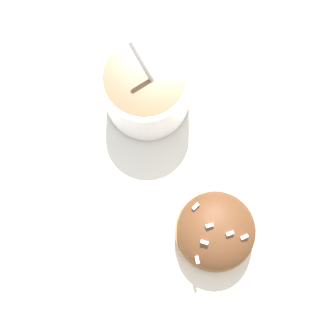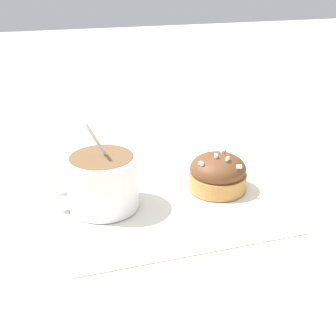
# 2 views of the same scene
# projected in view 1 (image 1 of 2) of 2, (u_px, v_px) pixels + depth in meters

# --- Properties ---
(ground_plane) EXTENTS (3.00, 3.00, 0.00)m
(ground_plane) POSITION_uv_depth(u_px,v_px,m) (182.00, 165.00, 0.49)
(ground_plane) COLOR #C6B793
(paper_napkin) EXTENTS (0.28, 0.28, 0.00)m
(paper_napkin) POSITION_uv_depth(u_px,v_px,m) (182.00, 165.00, 0.48)
(paper_napkin) COLOR white
(paper_napkin) RESTS_ON ground_plane
(coffee_cup) EXTENTS (0.11, 0.09, 0.11)m
(coffee_cup) POSITION_uv_depth(u_px,v_px,m) (146.00, 87.00, 0.46)
(coffee_cup) COLOR white
(coffee_cup) RESTS_ON paper_napkin
(frosted_pastry) EXTENTS (0.08, 0.08, 0.05)m
(frosted_pastry) POSITION_uv_depth(u_px,v_px,m) (213.00, 232.00, 0.45)
(frosted_pastry) COLOR #C18442
(frosted_pastry) RESTS_ON paper_napkin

